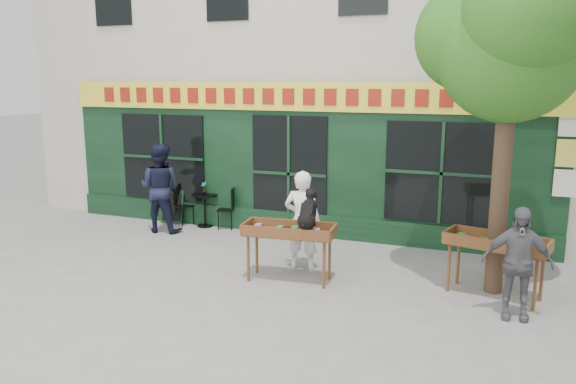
% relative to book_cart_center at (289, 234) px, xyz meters
% --- Properties ---
extents(ground, '(80.00, 80.00, 0.00)m').
position_rel_book_cart_center_xyz_m(ground, '(-1.06, 0.42, -0.82)').
color(ground, slate).
rests_on(ground, ground).
extents(building, '(14.00, 7.26, 10.00)m').
position_rel_book_cart_center_xyz_m(building, '(-1.06, 6.40, 4.15)').
color(building, beige).
rests_on(building, ground).
extents(street_tree, '(3.05, 2.90, 5.60)m').
position_rel_book_cart_center_xyz_m(street_tree, '(3.28, 0.78, 3.29)').
color(street_tree, '#382619').
rests_on(street_tree, ground).
extents(book_cart_center, '(1.55, 0.76, 0.99)m').
position_rel_book_cart_center_xyz_m(book_cart_center, '(0.00, 0.00, 0.00)').
color(book_cart_center, brown).
rests_on(book_cart_center, ground).
extents(dog, '(0.40, 0.63, 0.60)m').
position_rel_book_cart_center_xyz_m(dog, '(0.35, -0.05, 0.47)').
color(dog, black).
rests_on(dog, book_cart_center).
extents(woman, '(0.69, 0.49, 1.79)m').
position_rel_book_cart_center_xyz_m(woman, '(0.00, 0.65, 0.07)').
color(woman, white).
rests_on(woman, ground).
extents(book_cart_right, '(1.61, 0.98, 0.99)m').
position_rel_book_cart_center_xyz_m(book_cart_right, '(3.25, 0.51, 0.00)').
color(book_cart_right, brown).
rests_on(book_cart_right, ground).
extents(man_right, '(0.99, 0.49, 1.63)m').
position_rel_book_cart_center_xyz_m(man_right, '(3.54, -0.24, -0.01)').
color(man_right, '#535358').
rests_on(man_right, ground).
extents(bistro_table, '(0.60, 0.60, 0.76)m').
position_rel_book_cart_center_xyz_m(bistro_table, '(-3.10, 2.62, -0.28)').
color(bistro_table, black).
rests_on(bistro_table, ground).
extents(bistro_chair_left, '(0.50, 0.49, 0.95)m').
position_rel_book_cart_center_xyz_m(bistro_chair_left, '(-3.73, 2.67, -0.26)').
color(bistro_chair_left, black).
rests_on(bistro_chair_left, ground).
extents(bistro_chair_right, '(0.45, 0.44, 0.95)m').
position_rel_book_cart_center_xyz_m(bistro_chair_right, '(-2.47, 2.65, -0.26)').
color(bistro_chair_right, black).
rests_on(bistro_chair_right, ground).
extents(potted_plant, '(0.17, 0.14, 0.29)m').
position_rel_book_cart_center_xyz_m(potted_plant, '(-3.10, 2.62, 0.09)').
color(potted_plant, gray).
rests_on(potted_plant, bistro_table).
extents(man_left, '(1.03, 0.83, 1.98)m').
position_rel_book_cart_center_xyz_m(man_left, '(-3.80, 1.91, 0.17)').
color(man_left, black).
rests_on(man_left, ground).
extents(chalkboard, '(0.57, 0.23, 0.79)m').
position_rel_book_cart_center_xyz_m(chalkboard, '(-3.98, 2.61, -0.42)').
color(chalkboard, black).
rests_on(chalkboard, ground).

